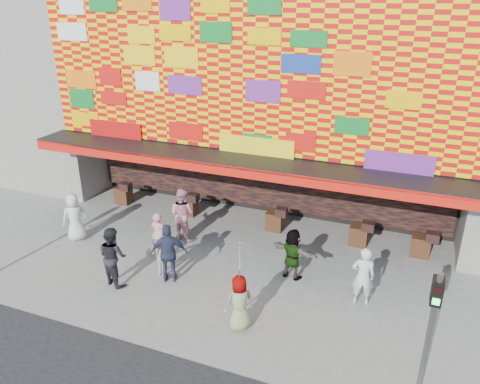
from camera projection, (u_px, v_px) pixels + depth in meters
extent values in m
plane|color=slate|center=(193.00, 292.00, 13.52)|extent=(90.00, 90.00, 0.00)
cube|color=gray|center=(281.00, 35.00, 17.83)|extent=(15.00, 8.00, 7.00)
cube|color=black|center=(284.00, 153.00, 20.64)|extent=(15.00, 6.00, 3.00)
cube|color=gray|center=(90.00, 160.00, 19.68)|extent=(0.40, 2.00, 3.00)
cube|color=gray|center=(470.00, 216.00, 14.75)|extent=(0.40, 2.00, 3.00)
cube|color=black|center=(237.00, 159.00, 15.26)|extent=(15.20, 1.60, 0.12)
cube|color=red|center=(227.00, 171.00, 14.65)|extent=(15.20, 0.04, 0.35)
cube|color=#FFD200|center=(243.00, 77.00, 14.74)|extent=(14.80, 0.08, 4.90)
cube|color=black|center=(261.00, 175.00, 17.92)|extent=(14.00, 0.25, 2.50)
cube|color=gray|center=(21.00, 38.00, 22.42)|extent=(11.00, 8.00, 12.00)
cylinder|color=#59595B|center=(429.00, 336.00, 9.55)|extent=(0.12, 0.12, 3.00)
cube|color=black|center=(437.00, 293.00, 9.14)|extent=(0.22, 0.18, 0.55)
cube|color=black|center=(438.00, 291.00, 9.01)|extent=(0.14, 0.02, 0.14)
cube|color=#19E533|center=(436.00, 302.00, 9.11)|extent=(0.14, 0.02, 0.14)
imported|color=silver|center=(75.00, 217.00, 16.13)|extent=(0.98, 0.97, 1.71)
imported|color=tan|center=(159.00, 236.00, 15.01)|extent=(0.62, 0.45, 1.61)
imported|color=black|center=(113.00, 256.00, 13.62)|extent=(1.07, 0.95, 1.83)
imported|color=gray|center=(162.00, 252.00, 14.08)|extent=(1.15, 0.89, 1.57)
imported|color=#2D3150|center=(169.00, 253.00, 13.73)|extent=(1.18, 0.89, 1.86)
imported|color=gray|center=(293.00, 254.00, 13.95)|extent=(1.55, 0.79, 1.60)
imported|color=gray|center=(239.00, 303.00, 11.79)|extent=(0.89, 0.86, 1.54)
imported|color=silver|center=(363.00, 276.00, 12.72)|extent=(0.70, 0.53, 1.74)
imported|color=pink|center=(183.00, 214.00, 16.15)|extent=(1.03, 0.86, 1.90)
imported|color=beige|center=(239.00, 256.00, 11.26)|extent=(1.04, 1.05, 0.84)
cylinder|color=#4C3326|center=(239.00, 287.00, 11.60)|extent=(0.02, 0.02, 1.00)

